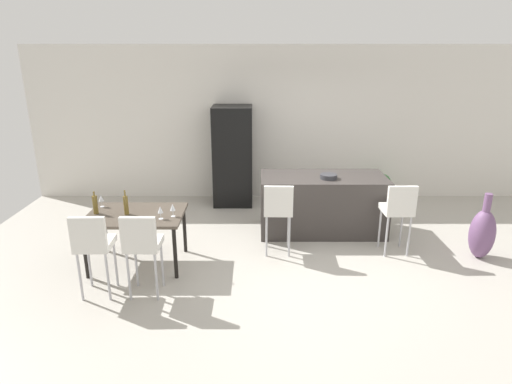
{
  "coord_description": "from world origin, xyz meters",
  "views": [
    {
      "loc": [
        -0.68,
        -5.72,
        2.81
      ],
      "look_at": [
        -0.67,
        0.23,
        0.85
      ],
      "focal_mm": 30.47,
      "sensor_mm": 36.0,
      "label": 1
    }
  ],
  "objects": [
    {
      "name": "ground_plane",
      "position": [
        0.0,
        0.0,
        0.0
      ],
      "size": [
        10.0,
        10.0,
        0.0
      ],
      "primitive_type": "plane",
      "color": "#ADA89E"
    },
    {
      "name": "back_wall",
      "position": [
        0.0,
        2.61,
        1.45
      ],
      "size": [
        10.0,
        0.12,
        2.9
      ],
      "primitive_type": "cube",
      "color": "silver",
      "rests_on": "ground_plane"
    },
    {
      "name": "kitchen_island",
      "position": [
        0.37,
        0.81,
        0.46
      ],
      "size": [
        1.96,
        0.9,
        0.92
      ],
      "primitive_type": "cube",
      "color": "#383330",
      "rests_on": "ground_plane"
    },
    {
      "name": "bar_chair_left",
      "position": [
        -0.37,
        -0.02,
        0.7
      ],
      "size": [
        0.41,
        0.41,
        1.05
      ],
      "color": "silver",
      "rests_on": "ground_plane"
    },
    {
      "name": "bar_chair_middle",
      "position": [
        1.31,
        -0.02,
        0.7
      ],
      "size": [
        0.41,
        0.41,
        1.05
      ],
      "color": "silver",
      "rests_on": "ground_plane"
    },
    {
      "name": "dining_table",
      "position": [
        -2.28,
        -0.35,
        0.67
      ],
      "size": [
        1.26,
        0.89,
        0.74
      ],
      "color": "#4C4238",
      "rests_on": "ground_plane"
    },
    {
      "name": "dining_chair_near",
      "position": [
        -2.57,
        -1.16,
        0.7
      ],
      "size": [
        0.41,
        0.41,
        1.05
      ],
      "color": "silver",
      "rests_on": "ground_plane"
    },
    {
      "name": "dining_chair_far",
      "position": [
        -2.0,
        -1.16,
        0.7
      ],
      "size": [
        0.4,
        0.4,
        1.05
      ],
      "color": "silver",
      "rests_on": "ground_plane"
    },
    {
      "name": "wine_bottle_corner",
      "position": [
        -2.39,
        -0.37,
        0.87
      ],
      "size": [
        0.06,
        0.06,
        0.33
      ],
      "color": "brown",
      "rests_on": "dining_table"
    },
    {
      "name": "wine_bottle_far",
      "position": [
        -2.8,
        -0.34,
        0.87
      ],
      "size": [
        0.07,
        0.07,
        0.31
      ],
      "color": "brown",
      "rests_on": "dining_table"
    },
    {
      "name": "wine_glass_left",
      "position": [
        -1.91,
        -0.54,
        0.86
      ],
      "size": [
        0.07,
        0.07,
        0.17
      ],
      "color": "silver",
      "rests_on": "dining_table"
    },
    {
      "name": "wine_glass_middle",
      "position": [
        -2.81,
        -0.08,
        0.86
      ],
      "size": [
        0.07,
        0.07,
        0.17
      ],
      "color": "silver",
      "rests_on": "dining_table"
    },
    {
      "name": "wine_glass_right",
      "position": [
        -1.76,
        -0.45,
        0.86
      ],
      "size": [
        0.07,
        0.07,
        0.17
      ],
      "color": "silver",
      "rests_on": "dining_table"
    },
    {
      "name": "refrigerator",
      "position": [
        -1.12,
        2.17,
        0.92
      ],
      "size": [
        0.72,
        0.68,
        1.84
      ],
      "primitive_type": "cube",
      "color": "black",
      "rests_on": "ground_plane"
    },
    {
      "name": "fruit_bowl",
      "position": [
        0.43,
        0.68,
        0.96
      ],
      "size": [
        0.26,
        0.26,
        0.07
      ],
      "primitive_type": "cylinder",
      "color": "#333338",
      "rests_on": "kitchen_island"
    },
    {
      "name": "floor_vase",
      "position": [
        2.48,
        -0.15,
        0.37
      ],
      "size": [
        0.34,
        0.34,
        0.95
      ],
      "color": "#704C75",
      "rests_on": "ground_plane"
    },
    {
      "name": "potted_plant",
      "position": [
        1.69,
        2.16,
        0.34
      ],
      "size": [
        0.38,
        0.38,
        0.58
      ],
      "color": "beige",
      "rests_on": "ground_plane"
    }
  ]
}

